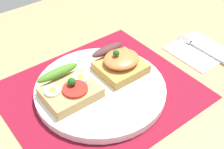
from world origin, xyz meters
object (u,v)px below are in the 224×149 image
Objects in this scene: sandwich_egg_tomato at (69,89)px; napkin at (199,50)px; plate at (100,89)px; sandwich_salmon at (119,62)px; fork at (200,48)px.

napkin is at bearing -7.63° from sandwich_egg_tomato.
sandwich_egg_tomato is at bearing 164.66° from plate.
sandwich_salmon is at bearing 0.10° from sandwich_egg_tomato.
sandwich_salmon is 0.71× the size of fork.
plate is at bearing 174.63° from fork.
plate is 2.11× the size of napkin.
sandwich_egg_tomato is 12.58cm from sandwich_salmon.
sandwich_salmon is 21.98cm from napkin.
sandwich_salmon is (6.34, 1.73, 2.76)cm from plate.
fork is at bearing -5.37° from plate.
napkin is at bearing -12.10° from sandwich_salmon.
fork is (21.73, -4.37, -3.10)cm from sandwich_salmon.
sandwich_salmon is at bearing 15.27° from plate.
plate is at bearing 174.17° from napkin.
fork is (0.52, 0.18, 0.46)cm from napkin.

